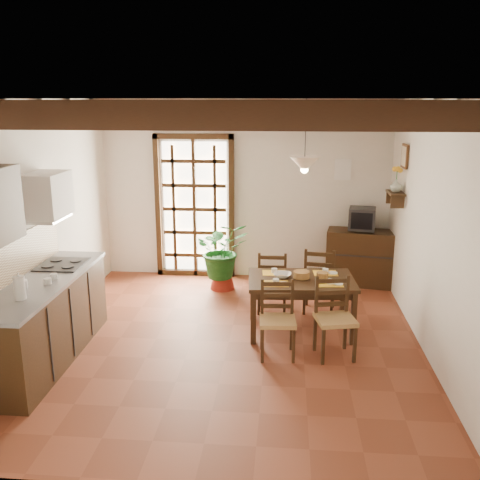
# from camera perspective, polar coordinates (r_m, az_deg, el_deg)

# --- Properties ---
(ground_plane) EXTENTS (5.00, 5.00, 0.00)m
(ground_plane) POSITION_cam_1_polar(r_m,az_deg,el_deg) (6.47, -1.21, -10.78)
(ground_plane) COLOR brown
(room_shell) EXTENTS (4.52, 5.02, 2.81)m
(room_shell) POSITION_cam_1_polar(r_m,az_deg,el_deg) (5.92, -1.30, 5.27)
(room_shell) COLOR silver
(room_shell) RESTS_ON ground_plane
(ceiling_beams) EXTENTS (4.50, 4.34, 0.20)m
(ceiling_beams) POSITION_cam_1_polar(r_m,az_deg,el_deg) (5.84, -1.36, 13.76)
(ceiling_beams) COLOR black
(ceiling_beams) RESTS_ON room_shell
(french_door) EXTENTS (1.26, 0.11, 2.32)m
(french_door) POSITION_cam_1_polar(r_m,az_deg,el_deg) (8.53, -4.85, 3.82)
(french_door) COLOR white
(french_door) RESTS_ON ground_plane
(kitchen_counter) EXTENTS (0.64, 2.25, 1.38)m
(kitchen_counter) POSITION_cam_1_polar(r_m,az_deg,el_deg) (6.26, -20.13, -7.93)
(kitchen_counter) COLOR black
(kitchen_counter) RESTS_ON ground_plane
(range_hood) EXTENTS (0.38, 0.60, 0.54)m
(range_hood) POSITION_cam_1_polar(r_m,az_deg,el_deg) (6.44, -19.86, 4.43)
(range_hood) COLOR white
(range_hood) RESTS_ON room_shell
(counter_items) EXTENTS (0.50, 1.43, 0.25)m
(counter_items) POSITION_cam_1_polar(r_m,az_deg,el_deg) (6.17, -20.18, -3.45)
(counter_items) COLOR black
(counter_items) RESTS_ON kitchen_counter
(dining_table) EXTENTS (1.33, 0.91, 0.69)m
(dining_table) POSITION_cam_1_polar(r_m,az_deg,el_deg) (6.56, 6.54, -4.83)
(dining_table) COLOR #311E10
(dining_table) RESTS_ON ground_plane
(chair_near_left) EXTENTS (0.42, 0.40, 0.85)m
(chair_near_left) POSITION_cam_1_polar(r_m,az_deg,el_deg) (6.06, 4.00, -9.90)
(chair_near_left) COLOR #AA8048
(chair_near_left) RESTS_ON ground_plane
(chair_near_right) EXTENTS (0.49, 0.47, 0.90)m
(chair_near_right) POSITION_cam_1_polar(r_m,az_deg,el_deg) (6.12, 10.03, -9.70)
(chair_near_right) COLOR #AA8048
(chair_near_right) RESTS_ON ground_plane
(chair_far_left) EXTENTS (0.40, 0.38, 0.86)m
(chair_far_left) POSITION_cam_1_polar(r_m,az_deg,el_deg) (7.26, 3.44, -5.58)
(chair_far_left) COLOR #AA8048
(chair_far_left) RESTS_ON ground_plane
(chair_far_right) EXTENTS (0.47, 0.46, 0.91)m
(chair_far_right) POSITION_cam_1_polar(r_m,az_deg,el_deg) (7.31, 8.45, -5.44)
(chair_far_right) COLOR #AA8048
(chair_far_right) RESTS_ON ground_plane
(table_setting) EXTENTS (0.93, 0.62, 0.09)m
(table_setting) POSITION_cam_1_polar(r_m,az_deg,el_deg) (6.54, 6.55, -4.33)
(table_setting) COLOR yellow
(table_setting) RESTS_ON dining_table
(table_bowl) EXTENTS (0.23, 0.23, 0.05)m
(table_bowl) POSITION_cam_1_polar(r_m,az_deg,el_deg) (6.54, 4.54, -3.75)
(table_bowl) COLOR white
(table_bowl) RESTS_ON dining_table
(sideboard) EXTENTS (1.06, 0.60, 0.85)m
(sideboard) POSITION_cam_1_polar(r_m,az_deg,el_deg) (8.45, 12.65, -1.84)
(sideboard) COLOR black
(sideboard) RESTS_ON ground_plane
(crt_tv) EXTENTS (0.44, 0.42, 0.33)m
(crt_tv) POSITION_cam_1_polar(r_m,az_deg,el_deg) (8.29, 12.90, 2.23)
(crt_tv) COLOR black
(crt_tv) RESTS_ON sideboard
(fuse_box) EXTENTS (0.25, 0.03, 0.32)m
(fuse_box) POSITION_cam_1_polar(r_m,az_deg,el_deg) (8.39, 10.90, 7.40)
(fuse_box) COLOR white
(fuse_box) RESTS_ON room_shell
(plant_pot) EXTENTS (0.37, 0.37, 0.23)m
(plant_pot) POSITION_cam_1_polar(r_m,az_deg,el_deg) (8.15, -1.89, -4.44)
(plant_pot) COLOR maroon
(plant_pot) RESTS_ON ground_plane
(potted_plant) EXTENTS (2.45, 2.26, 2.25)m
(potted_plant) POSITION_cam_1_polar(r_m,az_deg,el_deg) (8.01, -1.92, -1.34)
(potted_plant) COLOR #144C19
(potted_plant) RESTS_ON ground_plane
(wall_shelf) EXTENTS (0.20, 0.42, 0.20)m
(wall_shelf) POSITION_cam_1_polar(r_m,az_deg,el_deg) (7.66, 16.24, 4.57)
(wall_shelf) COLOR black
(wall_shelf) RESTS_ON room_shell
(shelf_vase) EXTENTS (0.15, 0.15, 0.15)m
(shelf_vase) POSITION_cam_1_polar(r_m,az_deg,el_deg) (7.64, 16.31, 5.59)
(shelf_vase) COLOR #B2BFB2
(shelf_vase) RESTS_ON wall_shelf
(shelf_flowers) EXTENTS (0.14, 0.14, 0.36)m
(shelf_flowers) POSITION_cam_1_polar(r_m,az_deg,el_deg) (7.61, 16.43, 7.14)
(shelf_flowers) COLOR yellow
(shelf_flowers) RESTS_ON shelf_vase
(framed_picture) EXTENTS (0.03, 0.32, 0.32)m
(framed_picture) POSITION_cam_1_polar(r_m,az_deg,el_deg) (7.61, 17.15, 8.54)
(framed_picture) COLOR brown
(framed_picture) RESTS_ON room_shell
(pendant_lamp) EXTENTS (0.36, 0.36, 0.84)m
(pendant_lamp) POSITION_cam_1_polar(r_m,az_deg,el_deg) (6.32, 6.91, 8.18)
(pendant_lamp) COLOR black
(pendant_lamp) RESTS_ON room_shell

